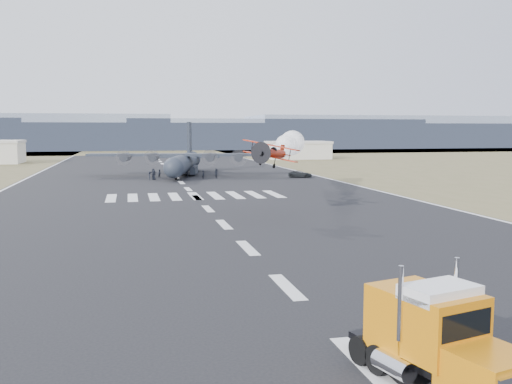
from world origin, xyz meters
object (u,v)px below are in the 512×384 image
object	(u,v)px
support_vehicle	(300,174)
crew_g	(216,172)
semi_truck	(437,336)
crew_h	(160,173)
crew_f	(153,173)
crew_d	(187,173)
crew_e	(154,175)
aerobatic_biplane	(272,153)
crew_a	(203,175)
hangar_right	(298,150)
crew_b	(217,174)
transport_aircraft	(184,161)
crew_c	(150,176)

from	to	relation	value
support_vehicle	crew_g	bearing A→B (deg)	81.37
semi_truck	crew_h	bearing A→B (deg)	77.84
semi_truck	crew_f	size ratio (longest dim) A/B	5.02
crew_d	crew_e	distance (m)	8.13
aerobatic_biplane	crew_a	size ratio (longest dim) A/B	3.77
crew_f	crew_h	world-z (taller)	crew_f
crew_d	crew_h	distance (m)	5.60
hangar_right	crew_b	xyz separation A→B (m)	(-38.16, -69.94, -2.09)
transport_aircraft	crew_c	xyz separation A→B (m)	(-7.58, -10.78, -2.11)
hangar_right	crew_d	xyz separation A→B (m)	(-43.75, -66.77, -2.09)
crew_c	crew_h	bearing A→B (deg)	-26.54
crew_a	crew_f	bearing A→B (deg)	52.43
crew_e	crew_h	size ratio (longest dim) A/B	1.11
hangar_right	crew_f	xyz separation A→B (m)	(-50.55, -65.02, -2.11)
crew_g	semi_truck	bearing A→B (deg)	-88.78
crew_f	transport_aircraft	bearing A→B (deg)	30.41
hangar_right	crew_b	size ratio (longest dim) A/B	11.15
hangar_right	support_vehicle	world-z (taller)	hangar_right
crew_a	crew_g	size ratio (longest dim) A/B	1.11
semi_truck	crew_h	distance (m)	98.80
support_vehicle	crew_d	xyz separation A→B (m)	(-22.51, 5.24, 0.23)
support_vehicle	crew_c	xyz separation A→B (m)	(-30.27, 0.36, 0.17)
aerobatic_biplane	crew_h	xyz separation A→B (m)	(-9.63, 55.25, -6.30)
transport_aircraft	crew_a	size ratio (longest dim) A/B	22.57
hangar_right	crew_g	world-z (taller)	hangar_right
crew_a	crew_f	xyz separation A→B (m)	(-9.46, 6.46, 0.02)
transport_aircraft	crew_f	world-z (taller)	transport_aircraft
crew_f	crew_g	size ratio (longest dim) A/B	1.14
semi_truck	crew_d	xyz separation A→B (m)	(0.44, 97.72, -1.03)
crew_h	crew_f	bearing A→B (deg)	108.33
crew_a	crew_g	bearing A→B (deg)	-29.78
crew_e	crew_g	xyz separation A→B (m)	(13.27, 6.88, -0.14)
semi_truck	crew_a	bearing A→B (deg)	72.99
crew_b	semi_truck	bearing A→B (deg)	175.24
support_vehicle	crew_g	distance (m)	17.99
crew_e	crew_h	bearing A→B (deg)	-67.52
aerobatic_biplane	crew_d	bearing A→B (deg)	113.98
crew_a	crew_b	bearing A→B (deg)	-65.58
crew_e	crew_h	distance (m)	5.38
aerobatic_biplane	support_vehicle	xyz separation A→B (m)	(18.39, 49.06, -6.45)
transport_aircraft	crew_a	bearing A→B (deg)	-62.30
crew_f	support_vehicle	bearing A→B (deg)	-15.13
crew_d	aerobatic_biplane	bearing A→B (deg)	28.27
crew_g	aerobatic_biplane	bearing A→B (deg)	-87.16
hangar_right	aerobatic_biplane	bearing A→B (deg)	-108.13
crew_d	crew_f	size ratio (longest dim) A/B	1.02
semi_truck	crew_b	xyz separation A→B (m)	(6.03, 94.54, -1.03)
support_vehicle	crew_h	xyz separation A→B (m)	(-28.02, 6.19, 0.15)
crew_d	crew_g	size ratio (longest dim) A/B	1.16
crew_e	hangar_right	bearing A→B (deg)	-87.76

